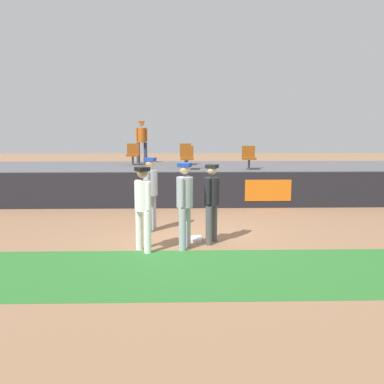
% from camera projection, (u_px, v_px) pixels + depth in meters
% --- Properties ---
extents(ground_plane, '(60.00, 60.00, 0.00)m').
position_uv_depth(ground_plane, '(193.00, 239.00, 10.59)').
color(ground_plane, '#936B4C').
extents(grass_foreground_strip, '(18.00, 2.80, 0.01)m').
position_uv_depth(grass_foreground_strip, '(197.00, 272.00, 8.21)').
color(grass_foreground_strip, '#2D722D').
rests_on(grass_foreground_strip, ground_plane).
extents(first_base, '(0.40, 0.40, 0.08)m').
position_uv_depth(first_base, '(193.00, 239.00, 10.40)').
color(first_base, white).
rests_on(first_base, ground_plane).
extents(player_fielder_home, '(0.49, 0.59, 1.82)m').
position_uv_depth(player_fielder_home, '(143.00, 203.00, 9.39)').
color(player_fielder_home, white).
rests_on(player_fielder_home, ground_plane).
extents(player_runner_visitor, '(0.45, 0.51, 1.87)m').
position_uv_depth(player_runner_visitor, '(151.00, 189.00, 11.19)').
color(player_runner_visitor, '#9EA3AD').
rests_on(player_runner_visitor, ground_plane).
extents(player_coach_visitor, '(0.45, 0.51, 1.89)m').
position_uv_depth(player_coach_visitor, '(185.00, 199.00, 9.60)').
color(player_coach_visitor, '#9EA3AD').
rests_on(player_coach_visitor, ground_plane).
extents(player_umpire, '(0.46, 0.47, 1.81)m').
position_uv_depth(player_umpire, '(212.00, 198.00, 10.04)').
color(player_umpire, '#4C4C51').
rests_on(player_umpire, ground_plane).
extents(field_wall, '(18.00, 0.26, 1.16)m').
position_uv_depth(field_wall, '(190.00, 190.00, 14.37)').
color(field_wall, black).
rests_on(field_wall, ground_plane).
extents(bleacher_platform, '(18.00, 4.80, 1.09)m').
position_uv_depth(bleacher_platform, '(188.00, 181.00, 16.91)').
color(bleacher_platform, '#59595E').
rests_on(bleacher_platform, ground_plane).
extents(seat_back_center, '(0.45, 0.44, 0.84)m').
position_uv_depth(seat_back_center, '(185.00, 153.00, 17.41)').
color(seat_back_center, '#4C4C51').
rests_on(seat_back_center, bleacher_platform).
extents(seat_back_left, '(0.48, 0.44, 0.84)m').
position_uv_depth(seat_back_left, '(133.00, 153.00, 17.36)').
color(seat_back_left, '#4C4C51').
rests_on(seat_back_left, bleacher_platform).
extents(seat_front_right, '(0.46, 0.44, 0.84)m').
position_uv_depth(seat_front_right, '(249.00, 156.00, 15.69)').
color(seat_front_right, '#4C4C51').
rests_on(seat_front_right, bleacher_platform).
extents(seat_front_center, '(0.46, 0.44, 0.84)m').
position_uv_depth(seat_front_center, '(187.00, 156.00, 15.64)').
color(seat_front_center, '#4C4C51').
rests_on(seat_front_center, bleacher_platform).
extents(spectator_hooded, '(0.46, 0.42, 1.72)m').
position_uv_depth(spectator_hooded, '(142.00, 139.00, 18.14)').
color(spectator_hooded, '#33384C').
rests_on(spectator_hooded, bleacher_platform).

